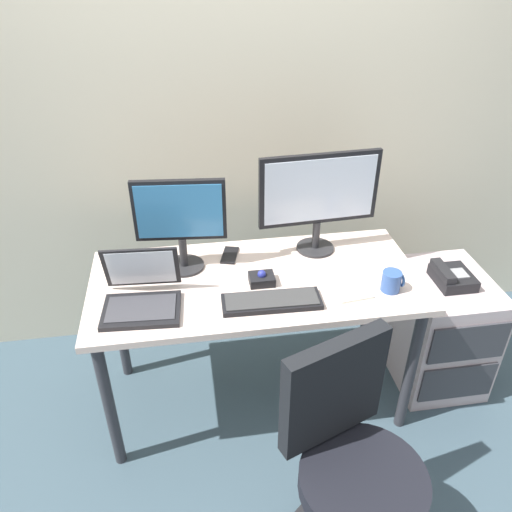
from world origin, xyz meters
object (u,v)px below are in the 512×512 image
desk_phone (452,277)px  monitor_main (319,195)px  paper_notepad (348,286)px  trackball_mouse (262,279)px  laptop (142,294)px  coffee_mug (392,281)px  office_chair (351,476)px  monitor_side (180,219)px  keyboard (272,301)px  cell_phone (230,255)px  file_cabinet (438,328)px

desk_phone → monitor_main: bearing=163.5°
desk_phone → paper_notepad: size_ratio=0.96×
desk_phone → trackball_mouse: size_ratio=1.82×
laptop → coffee_mug: 1.05m
office_chair → monitor_main: monitor_main is taller
monitor_side → trackball_mouse: size_ratio=3.92×
keyboard → paper_notepad: 0.35m
desk_phone → trackball_mouse: trackball_mouse is taller
monitor_main → office_chair: bearing=-96.2°
desk_phone → coffee_mug: size_ratio=2.17×
coffee_mug → office_chair: bearing=-118.8°
cell_phone → paper_notepad: bearing=-18.7°
monitor_main → laptop: bearing=-158.9°
file_cabinet → laptop: 1.54m
desk_phone → trackball_mouse: (-0.93, -0.05, 0.13)m
file_cabinet → trackball_mouse: 1.05m
monitor_side → laptop: bearing=-125.4°
monitor_main → monitor_side: (-0.63, -0.06, -0.04)m
laptop → cell_phone: size_ratio=2.30×
laptop → trackball_mouse: (0.51, 0.08, -0.03)m
keyboard → cell_phone: keyboard is taller
monitor_side → office_chair: bearing=-61.0°
office_chair → paper_notepad: office_chair is taller
trackball_mouse → monitor_main: bearing=38.3°
coffee_mug → paper_notepad: bearing=165.6°
desk_phone → laptop: size_ratio=0.61×
monitor_main → cell_phone: 0.50m
monitor_side → trackball_mouse: monitor_side is taller
keyboard → coffee_mug: (0.52, 0.02, 0.03)m
laptop → file_cabinet: bearing=5.6°
paper_notepad → coffee_mug: bearing=-14.4°
file_cabinet → laptop: size_ratio=1.86×
monitor_main → monitor_side: monitor_main is taller
office_chair → trackball_mouse: office_chair is taller
monitor_side → keyboard: 0.53m
monitor_side → paper_notepad: monitor_side is taller
office_chair → cell_phone: size_ratio=6.66×
monitor_side → paper_notepad: size_ratio=2.08×
trackball_mouse → monitor_side: bearing=151.7°
monitor_main → laptop: 0.90m
office_chair → keyboard: 0.72m
cell_phone → laptop: bearing=-125.7°
file_cabinet → office_chair: office_chair is taller
file_cabinet → cell_phone: cell_phone is taller
desk_phone → file_cabinet: bearing=63.2°
monitor_main → monitor_side: size_ratio=1.30×
desk_phone → cell_phone: (-1.05, 0.19, 0.11)m
coffee_mug → cell_phone: 0.75m
laptop → cell_phone: 0.51m
cell_phone → monitor_side: bearing=-148.4°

